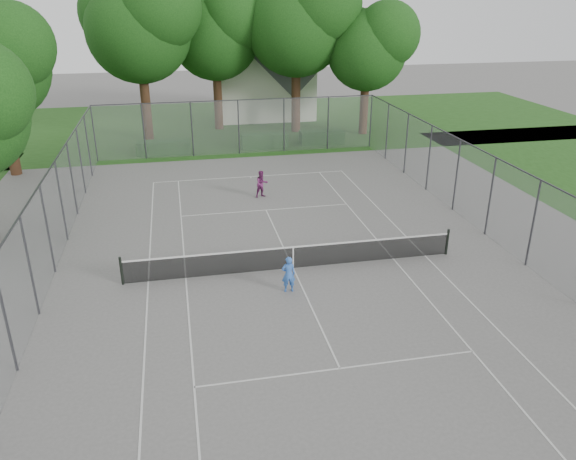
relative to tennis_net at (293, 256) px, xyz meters
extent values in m
plane|color=#605E5B|center=(0.00, 0.00, -0.51)|extent=(120.00, 120.00, 0.00)
cube|color=#1C4614|center=(0.00, 26.00, -0.51)|extent=(60.00, 20.00, 0.00)
cube|color=beige|center=(0.00, 11.88, -0.50)|extent=(10.97, 0.06, 0.01)
cube|color=beige|center=(-5.49, 0.00, -0.50)|extent=(0.06, 23.77, 0.01)
cube|color=beige|center=(5.49, 0.00, -0.50)|extent=(0.06, 23.77, 0.01)
cube|color=beige|center=(-4.12, 0.00, -0.50)|extent=(0.06, 23.77, 0.01)
cube|color=beige|center=(4.12, 0.00, -0.50)|extent=(0.06, 23.77, 0.01)
cube|color=beige|center=(0.00, -6.40, -0.50)|extent=(8.23, 0.06, 0.01)
cube|color=beige|center=(0.00, 6.40, -0.50)|extent=(8.23, 0.06, 0.01)
cube|color=beige|center=(0.00, 0.00, -0.50)|extent=(0.06, 12.80, 0.01)
cube|color=beige|center=(0.00, 11.73, -0.50)|extent=(0.06, 0.30, 0.01)
cylinder|color=black|center=(-6.39, 0.00, 0.04)|extent=(0.10, 0.10, 1.10)
cylinder|color=black|center=(6.39, 0.00, 0.04)|extent=(0.10, 0.10, 1.10)
cube|color=black|center=(0.00, 0.00, -0.06)|extent=(12.67, 0.01, 0.86)
cube|color=silver|center=(0.00, 0.00, 0.40)|extent=(12.77, 0.03, 0.06)
cube|color=silver|center=(0.00, 0.00, -0.07)|extent=(0.05, 0.02, 0.88)
cylinder|color=#38383D|center=(-9.00, 17.00, 1.24)|extent=(0.08, 0.08, 3.50)
cylinder|color=#38383D|center=(9.00, 17.00, 1.24)|extent=(0.08, 0.08, 3.50)
cube|color=slate|center=(0.00, 17.00, 1.24)|extent=(18.00, 0.02, 3.50)
cube|color=slate|center=(-9.00, 0.00, 1.24)|extent=(0.02, 34.00, 3.50)
cube|color=slate|center=(9.00, 0.00, 1.24)|extent=(0.02, 34.00, 3.50)
cube|color=#38383D|center=(0.00, 17.00, 2.99)|extent=(18.00, 0.05, 0.05)
cube|color=#38383D|center=(-9.00, 0.00, 2.99)|extent=(0.05, 34.00, 0.05)
cube|color=#38383D|center=(9.00, 0.00, 2.99)|extent=(0.05, 34.00, 0.05)
cylinder|color=#361F13|center=(-5.94, 22.27, 1.99)|extent=(0.66, 0.66, 5.00)
sphere|color=#12390F|center=(-5.94, 22.27, 6.98)|extent=(7.12, 7.12, 7.12)
sphere|color=#12390F|center=(-4.52, 21.20, 8.41)|extent=(5.69, 5.69, 5.69)
sphere|color=#12390F|center=(-7.19, 23.16, 8.05)|extent=(5.34, 5.34, 5.34)
cylinder|color=#361F13|center=(-0.66, 24.55, 1.81)|extent=(0.65, 0.65, 4.65)
sphere|color=#12390F|center=(-0.66, 24.55, 6.46)|extent=(6.61, 6.61, 6.61)
sphere|color=#12390F|center=(0.67, 23.55, 7.78)|extent=(5.29, 5.29, 5.29)
sphere|color=#12390F|center=(-1.82, 25.37, 7.45)|extent=(4.96, 4.96, 4.96)
cylinder|color=#361F13|center=(5.00, 22.54, 2.04)|extent=(0.67, 0.67, 5.11)
sphere|color=#12390F|center=(5.00, 22.54, 7.14)|extent=(7.27, 7.27, 7.27)
sphere|color=#12390F|center=(6.46, 21.45, 8.59)|extent=(5.81, 5.81, 5.81)
sphere|color=#12390F|center=(3.73, 23.45, 8.23)|extent=(5.45, 5.45, 5.45)
cylinder|color=#361F13|center=(9.78, 20.79, 1.49)|extent=(0.62, 0.62, 4.00)
sphere|color=#12390F|center=(9.78, 20.79, 5.49)|extent=(5.69, 5.69, 5.69)
sphere|color=#12390F|center=(10.92, 19.93, 6.62)|extent=(4.56, 4.56, 4.56)
sphere|color=#12390F|center=(8.79, 21.50, 6.34)|extent=(4.27, 4.27, 4.27)
cylinder|color=#361F13|center=(-13.38, 15.13, 1.52)|extent=(0.62, 0.62, 4.07)
sphere|color=#12390F|center=(-12.23, 14.26, 6.74)|extent=(4.63, 4.63, 4.63)
cube|color=#184215|center=(-4.88, 17.92, -0.08)|extent=(3.48, 1.04, 0.87)
cube|color=#184215|center=(1.86, 18.15, -0.02)|extent=(3.14, 0.90, 0.99)
cube|color=#184215|center=(5.98, 18.48, -0.05)|extent=(3.06, 1.12, 0.92)
cube|color=white|center=(3.56, 28.52, 2.39)|extent=(7.73, 5.80, 5.80)
cube|color=#515056|center=(3.56, 28.52, 5.29)|extent=(7.65, 5.99, 7.65)
imported|color=blue|center=(-0.54, -1.71, 0.17)|extent=(0.50, 0.34, 1.36)
imported|color=#692358|center=(0.11, 8.33, 0.20)|extent=(0.82, 0.72, 1.42)
camera|label=1|loc=(-4.08, -18.98, 9.41)|focal=35.00mm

